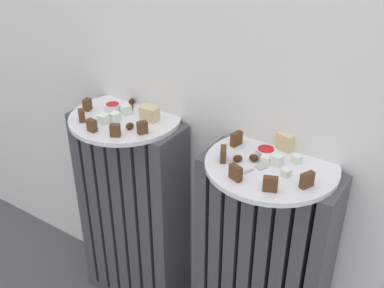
{
  "coord_description": "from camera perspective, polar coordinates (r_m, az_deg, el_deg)",
  "views": [
    {
      "loc": [
        0.57,
        -0.59,
        1.26
      ],
      "look_at": [
        0.0,
        0.28,
        0.66
      ],
      "focal_mm": 44.09,
      "sensor_mm": 36.0,
      "label": 1
    }
  ],
  "objects": [
    {
      "name": "medjool_date_right_1",
      "position": [
        1.1,
        7.48,
        -1.67
      ],
      "size": [
        0.02,
        0.02,
        0.02
      ],
      "primitive_type": "ellipsoid",
      "rotation": [
        0.0,
        0.0,
        3.03
      ],
      "color": "#3D1E0F",
      "rests_on": "plate_right"
    },
    {
      "name": "dark_cake_slice_left_4",
      "position": [
        1.21,
        -6.03,
        1.99
      ],
      "size": [
        0.03,
        0.03,
        0.03
      ],
      "primitive_type": "cube",
      "rotation": [
        0.0,
        0.0,
        1.1
      ],
      "color": "#56351E",
      "rests_on": "plate_left"
    },
    {
      "name": "dark_cake_slice_right_0",
      "position": [
        1.15,
        5.4,
        0.64
      ],
      "size": [
        0.02,
        0.03,
        0.03
      ],
      "primitive_type": "cube",
      "rotation": [
        0.0,
        0.0,
        -1.82
      ],
      "color": "#56351E",
      "rests_on": "plate_right"
    },
    {
      "name": "fork",
      "position": [
        1.06,
        7.18,
        -3.14
      ],
      "size": [
        0.06,
        0.09,
        0.0
      ],
      "color": "#B7B7BC",
      "rests_on": "plate_right"
    },
    {
      "name": "turkish_delight_right_2",
      "position": [
        1.11,
        12.54,
        -1.79
      ],
      "size": [
        0.03,
        0.03,
        0.02
      ],
      "primitive_type": "cube",
      "rotation": [
        0.0,
        0.0,
        1.05
      ],
      "color": "white",
      "rests_on": "plate_right"
    },
    {
      "name": "radiator_right",
      "position": [
        1.32,
        8.31,
        -15.28
      ],
      "size": [
        0.35,
        0.13,
        0.67
      ],
      "color": "#47474C",
      "rests_on": "ground_plane"
    },
    {
      "name": "jam_bowl_right",
      "position": [
        1.12,
        8.91,
        -0.95
      ],
      "size": [
        0.05,
        0.05,
        0.02
      ],
      "color": "white",
      "rests_on": "plate_right"
    },
    {
      "name": "plate_left",
      "position": [
        1.31,
        -8.06,
        3.18
      ],
      "size": [
        0.31,
        0.31,
        0.01
      ],
      "primitive_type": "cylinder",
      "color": "white",
      "rests_on": "radiator_left"
    },
    {
      "name": "jam_bowl_left",
      "position": [
        1.33,
        -9.58,
        4.41
      ],
      "size": [
        0.04,
        0.04,
        0.02
      ],
      "color": "white",
      "rests_on": "plate_left"
    },
    {
      "name": "dark_cake_slice_left_3",
      "position": [
        1.2,
        -9.28,
        1.65
      ],
      "size": [
        0.03,
        0.03,
        0.03
      ],
      "primitive_type": "cube",
      "rotation": [
        0.0,
        0.0,
        0.5
      ],
      "color": "#56351E",
      "rests_on": "plate_left"
    },
    {
      "name": "turkish_delight_right_1",
      "position": [
        1.09,
        10.23,
        -1.89
      ],
      "size": [
        0.03,
        0.03,
        0.02
      ],
      "primitive_type": "cube",
      "rotation": [
        0.0,
        0.0,
        1.4
      ],
      "color": "white",
      "rests_on": "plate_right"
    },
    {
      "name": "dark_cake_slice_right_1",
      "position": [
        1.09,
        3.81,
        -1.22
      ],
      "size": [
        0.03,
        0.03,
        0.03
      ],
      "primitive_type": "cube",
      "rotation": [
        0.0,
        0.0,
        -1.08
      ],
      "color": "#56351E",
      "rests_on": "plate_right"
    },
    {
      "name": "medjool_date_left_3",
      "position": [
        1.38,
        -6.12,
        5.36
      ],
      "size": [
        0.02,
        0.02,
        0.01
      ],
      "primitive_type": "ellipsoid",
      "rotation": [
        0.0,
        0.0,
        0.15
      ],
      "color": "#3D1E0F",
      "rests_on": "plate_left"
    },
    {
      "name": "dark_cake_slice_left_2",
      "position": [
        1.24,
        -12.03,
        2.2
      ],
      "size": [
        0.03,
        0.02,
        0.03
      ],
      "primitive_type": "cube",
      "rotation": [
        0.0,
        0.0,
        -0.1
      ],
      "color": "#56351E",
      "rests_on": "plate_left"
    },
    {
      "name": "medjool_date_left_1",
      "position": [
        1.34,
        -7.58,
        4.57
      ],
      "size": [
        0.03,
        0.02,
        0.02
      ],
      "primitive_type": "ellipsoid",
      "rotation": [
        0.0,
        0.0,
        0.25
      ],
      "color": "#3D1E0F",
      "rests_on": "plate_left"
    },
    {
      "name": "medjool_date_left_2",
      "position": [
        1.24,
        -7.54,
        2.19
      ],
      "size": [
        0.02,
        0.03,
        0.02
      ],
      "primitive_type": "ellipsoid",
      "rotation": [
        0.0,
        0.0,
        1.7
      ],
      "color": "#3D1E0F",
      "rests_on": "plate_left"
    },
    {
      "name": "plate_right",
      "position": [
        1.1,
        9.6,
        -2.52
      ],
      "size": [
        0.31,
        0.31,
        0.01
      ],
      "primitive_type": "cylinder",
      "color": "white",
      "rests_on": "radiator_right"
    },
    {
      "name": "marble_cake_slice_left_0",
      "position": [
        1.27,
        -5.16,
        3.69
      ],
      "size": [
        0.05,
        0.04,
        0.04
      ],
      "primitive_type": "cube",
      "rotation": [
        0.0,
        0.0,
        0.03
      ],
      "color": "beige",
      "rests_on": "plate_left"
    },
    {
      "name": "dark_cake_slice_left_1",
      "position": [
        1.29,
        -13.2,
        3.37
      ],
      "size": [
        0.03,
        0.03,
        0.03
      ],
      "primitive_type": "cube",
      "rotation": [
        0.0,
        0.0,
        -0.71
      ],
      "color": "#56351E",
      "rests_on": "plate_left"
    },
    {
      "name": "medjool_date_left_0",
      "position": [
        1.37,
        -7.33,
        5.12
      ],
      "size": [
        0.02,
        0.03,
        0.02
      ],
      "primitive_type": "ellipsoid",
      "rotation": [
        0.0,
        0.0,
        1.86
      ],
      "color": "#3D1E0F",
      "rests_on": "plate_left"
    },
    {
      "name": "turkish_delight_right_3",
      "position": [
        1.05,
        11.26,
        -3.41
      ],
      "size": [
        0.02,
        0.02,
        0.02
      ],
      "primitive_type": "cube",
      "rotation": [
        0.0,
        0.0,
        1.35
      ],
      "color": "white",
      "rests_on": "plate_right"
    },
    {
      "name": "turkish_delight_left_1",
      "position": [
        1.27,
        -10.65,
        3.0
      ],
      "size": [
        0.03,
        0.03,
        0.03
      ],
      "primitive_type": "cube",
      "rotation": [
        0.0,
        0.0,
        1.53
      ],
      "color": "white",
      "rests_on": "plate_left"
    },
    {
      "name": "marble_cake_slice_right_0",
      "position": [
        1.15,
        11.32,
        0.32
      ],
      "size": [
        0.05,
        0.04,
        0.04
      ],
      "primitive_type": "cube",
      "rotation": [
        0.0,
        0.0,
        -0.26
      ],
      "color": "beige",
      "rests_on": "plate_right"
    },
    {
      "name": "medjool_date_right_0",
      "position": [
        1.09,
        5.55,
        -1.74
      ],
      "size": [
        0.03,
        0.03,
        0.02
      ],
      "primitive_type": "ellipsoid",
      "rotation": [
        0.0,
        0.0,
        0.78
      ],
      "color": "#3D1E0F",
      "rests_on": "plate_right"
    },
    {
      "name": "dark_cake_slice_right_2",
      "position": [
        1.02,
        5.3,
        -3.47
      ],
      "size": [
        0.03,
        0.02,
        0.03
      ],
      "primitive_type": "cube",
      "rotation": [
        0.0,
        0.0,
        -0.34
      ],
      "color": "#56351E",
      "rests_on": "plate_right"
    },
    {
      "name": "turkish_delight_left_2",
      "position": [
        1.28,
        -9.32,
        3.24
      ],
      "size": [
        0.03,
        0.03,
        0.02
      ],
      "primitive_type": "cube",
      "rotation": [
        0.0,
        0.0,
        1.51
      ],
      "color": "white",
      "rests_on": "plate_left"
    },
    {
      "name": "dark_cake_slice_right_3",
      "position": [
        1.0,
        9.45,
        -4.79
      ],
      "size": [
        0.03,
        0.02,
        0.03
      ],
      "primitive_type": "cube",
      "rotation": [
        0.0,
        0.0,
        0.4
      ],
      "color": "#56351E",
      "rests_on": "plate_right"
    },
    {
      "name": "turkish_delight_left_0",
      "position": [
        1.32,
        -7.98,
        4.16
      ],
      "size": [
        0.03,
        0.03,
        0.03
      ],
      "primitive_type": "cube",
      "rotation": [
        0.0,
        0.0,
        1.09
      ],
      "color": "white",
      "rests_on": "plate_left"
    },
    {
      "name": "radiator_left",
      "position": [
        1.5,
        -7.13,
        -8.68
      ],
      "size": [
        0.35,
        0.13,
        0.67
      ],
      "color": "#47474C",
      "rests_on": "ground_plane"
    },
    {
      "name": "dark_cake_slice_right_4",
      "position": [
        1.02,
        13.74,
        -4.25
      ],
      "size": [
        0.03,
        0.03,
        0.03
      ],
      "primitive_type": "cube",
      "rotation": [
        0.0,
        0.0,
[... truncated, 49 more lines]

